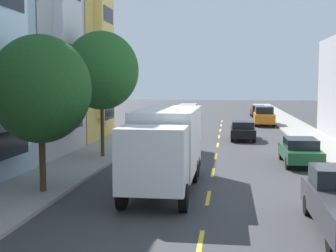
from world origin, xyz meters
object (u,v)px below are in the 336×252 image
Objects in this scene: parked_sedan_champagne at (171,124)px; parked_wagon_navy at (187,111)px; street_tree_third at (102,71)px; parked_suv_orange at (264,116)px; parked_sedan_burgundy at (258,111)px; delivery_box_truck at (166,144)px; street_tree_second at (41,89)px; moving_black_sedan at (243,130)px; parked_wagon_teal at (177,118)px; parked_sedan_forest at (300,151)px.

parked_wagon_navy is at bearing 90.63° from parked_sedan_champagne.
street_tree_third is 24.74m from parked_suv_orange.
delivery_box_truck is at bearing -98.61° from parked_sedan_burgundy.
delivery_box_truck is at bearing 18.54° from street_tree_second.
delivery_box_truck is at bearing -102.01° from moving_black_sedan.
parked_suv_orange is at bearing 78.16° from delivery_box_truck.
delivery_box_truck is 1.76× the size of moving_black_sedan.
delivery_box_truck is 1.68× the size of parked_wagon_teal.
parked_sedan_forest is 22.54m from parked_suv_orange.
parked_suv_orange is 1.07× the size of parked_sedan_champagne.
street_tree_second is 1.33× the size of parked_sedan_burgundy.
street_tree_second is at bearing -93.85° from parked_wagon_teal.
moving_black_sedan is (3.60, 16.91, -1.11)m from delivery_box_truck.
parked_wagon_navy is 17.54m from parked_sedan_champagne.
delivery_box_truck is at bearing -84.62° from parked_wagon_teal.
street_tree_third is at bearing 176.94° from parked_sedan_forest.
parked_wagon_navy is 22.52m from moving_black_sedan.
parked_wagon_navy is at bearing -161.97° from parked_sedan_burgundy.
street_tree_third is 1.50× the size of parked_wagon_teal.
street_tree_second is 0.85× the size of street_tree_third.
street_tree_third is at bearing 90.00° from street_tree_second.
delivery_box_truck reaches higher than parked_wagon_teal.
parked_wagon_navy is 9.35m from parked_sedan_burgundy.
street_tree_third is 1.50× the size of parked_wagon_navy.
parked_sedan_champagne is at bearing 84.49° from street_tree_second.
parked_wagon_navy is (-2.62, 38.56, -1.06)m from delivery_box_truck.
street_tree_third is 36.32m from parked_sedan_burgundy.
parked_wagon_navy is 1.04× the size of parked_sedan_burgundy.
parked_sedan_champagne is at bearing -113.06° from parked_sedan_burgundy.
street_tree_third reaches higher than parked_wagon_navy.
street_tree_second reaches higher than parked_sedan_burgundy.
parked_sedan_burgundy is 24.68m from moving_black_sedan.
parked_sedan_forest is 0.96× the size of parked_wagon_navy.
moving_black_sedan is at bearing -34.25° from parked_sedan_champagne.
parked_suv_orange is at bearing 64.06° from street_tree_third.
moving_black_sedan is at bearing 66.05° from street_tree_second.
street_tree_second is 1.34× the size of parked_sedan_champagne.
parked_suv_orange is at bearing 43.23° from parked_sedan_champagne.
moving_black_sedan is (-2.70, 10.44, 0.00)m from parked_sedan_forest.
street_tree_third is 1.57× the size of parked_sedan_champagne.
parked_sedan_burgundy is 0.96× the size of parked_wagon_teal.
moving_black_sedan is (8.20, 18.46, -3.34)m from street_tree_second.
street_tree_second is 5.34m from delivery_box_truck.
parked_sedan_burgundy is at bearing 81.39° from delivery_box_truck.
parked_wagon_navy is at bearing 86.40° from street_tree_third.
parked_suv_orange reaches higher than parked_sedan_forest.
moving_black_sedan is at bearing -101.59° from parked_suv_orange.
parked_suv_orange is at bearing 90.56° from parked_sedan_forest.
moving_black_sedan is (6.22, -21.64, -0.05)m from parked_wagon_navy.
parked_sedan_burgundy is 16.24m from parked_wagon_teal.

